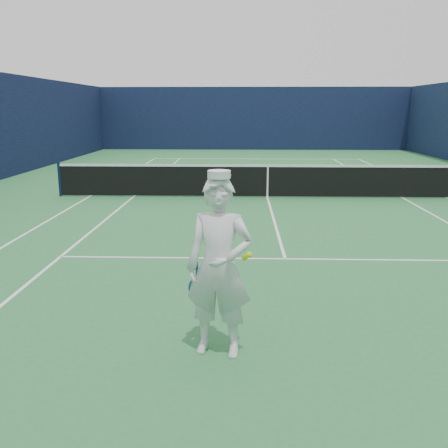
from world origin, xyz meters
name	(u,v)px	position (x,y,z in m)	size (l,w,h in m)	color
ground	(267,197)	(0.00, 0.00, 0.00)	(80.00, 80.00, 0.00)	#2A6E39
court_markings	(267,197)	(0.00, 0.00, 0.00)	(11.03, 23.83, 0.01)	white
windscreen_fence	(269,131)	(0.00, 0.00, 2.00)	(20.12, 36.12, 4.00)	#0E1533
tennis_net	(268,179)	(0.00, 0.00, 0.55)	(12.88, 0.09, 1.07)	#141E4C
tennis_player	(219,267)	(-1.04, -9.96, 1.00)	(0.79, 0.62, 2.04)	white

